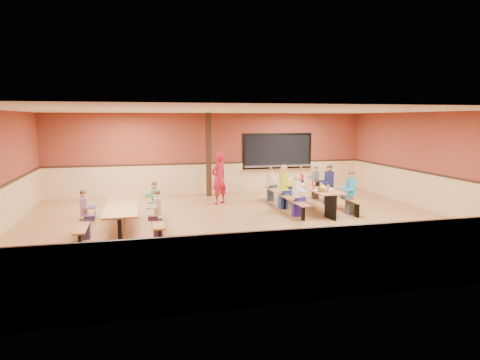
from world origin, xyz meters
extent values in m
plane|color=#915E37|center=(0.00, 0.00, 0.00)|extent=(12.00, 12.00, 0.00)
cube|color=brown|center=(0.00, 5.00, 1.50)|extent=(12.00, 0.04, 3.00)
cube|color=brown|center=(0.00, -5.00, 1.50)|extent=(12.00, 0.04, 3.00)
cube|color=brown|center=(6.00, 0.00, 1.50)|extent=(0.04, 10.00, 3.00)
cube|color=white|center=(0.00, 0.00, 3.00)|extent=(12.00, 10.00, 0.04)
cube|color=black|center=(2.60, 4.97, 1.55)|extent=(2.60, 0.06, 1.20)
cube|color=silver|center=(2.60, 4.88, 0.98)|extent=(2.70, 0.28, 0.06)
cube|color=black|center=(-0.20, 4.40, 1.50)|extent=(0.18, 0.18, 3.00)
cube|color=#99673D|center=(2.52, 1.57, 0.72)|extent=(0.75, 3.60, 0.04)
cube|color=black|center=(2.52, 0.02, 0.35)|extent=(0.08, 0.60, 0.70)
cube|color=black|center=(2.52, 3.12, 0.35)|extent=(0.08, 0.60, 0.70)
cube|color=#99673D|center=(1.70, 1.57, 0.43)|extent=(0.26, 3.60, 0.04)
cube|color=black|center=(1.70, 1.57, 0.21)|extent=(0.06, 0.18, 0.41)
cube|color=#99673D|center=(3.35, 1.57, 0.43)|extent=(0.26, 3.60, 0.04)
cube|color=black|center=(3.35, 1.57, 0.21)|extent=(0.06, 0.18, 0.41)
cube|color=#99673D|center=(-3.12, 0.06, 0.72)|extent=(0.75, 3.60, 0.04)
cube|color=black|center=(-3.12, -1.49, 0.35)|extent=(0.08, 0.60, 0.70)
cube|color=black|center=(-3.12, 1.61, 0.35)|extent=(0.08, 0.60, 0.70)
cube|color=#99673D|center=(-3.95, 0.06, 0.43)|extent=(0.26, 3.60, 0.04)
cube|color=black|center=(-3.95, 0.06, 0.21)|extent=(0.06, 0.18, 0.41)
cube|color=#99673D|center=(-2.30, 0.06, 0.43)|extent=(0.26, 3.60, 0.04)
cube|color=black|center=(-2.30, 0.06, 0.21)|extent=(0.06, 0.18, 0.41)
imported|color=#B41429|center=(-0.12, 2.84, 0.86)|extent=(0.75, 0.71, 1.72)
cylinder|color=#AD172C|center=(2.58, 2.38, 0.85)|extent=(0.16, 0.16, 0.22)
cube|color=black|center=(2.66, 1.28, 0.80)|extent=(0.10, 0.14, 0.13)
cylinder|color=yellow|center=(2.54, 1.52, 0.82)|extent=(0.06, 0.06, 0.17)
cylinder|color=#B2140F|center=(2.52, 1.31, 0.82)|extent=(0.06, 0.06, 0.17)
cube|color=black|center=(2.45, 2.13, 0.77)|extent=(0.16, 0.16, 0.06)
cube|color=#99673D|center=(2.45, 2.13, 1.05)|extent=(0.02, 0.09, 0.50)
camera|label=1|loc=(-2.72, -10.81, 2.78)|focal=32.00mm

